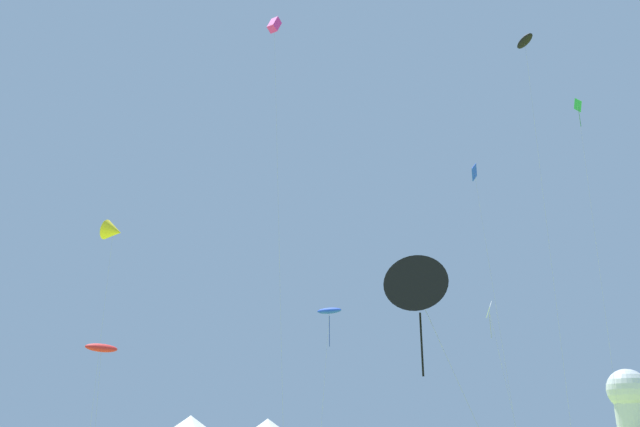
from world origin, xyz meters
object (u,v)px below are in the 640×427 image
object	(u,v)px
kite_black_delta	(419,296)
kite_white_diamond	(490,313)
kite_yellow_delta	(113,231)
kite_blue_parafoil	(329,311)
kite_blue_diamond	(476,181)
observatory_dome	(630,400)
kite_magenta_box	(274,27)
kite_red_parafoil	(101,348)
kite_green_diamond	(580,123)
kite_black_parafoil	(525,43)

from	to	relation	value
kite_black_delta	kite_white_diamond	distance (m)	30.35
kite_yellow_delta	kite_blue_parafoil	xyz separation A→B (m)	(20.74, -8.95, -9.30)
kite_blue_parafoil	kite_white_diamond	distance (m)	15.33
kite_blue_diamond	kite_yellow_delta	bearing A→B (deg)	159.52
kite_white_diamond	kite_blue_parafoil	bearing A→B (deg)	-167.46
kite_black_delta	observatory_dome	xyz separation A→B (m)	(49.21, 69.42, -1.56)
kite_magenta_box	kite_blue_parafoil	world-z (taller)	kite_magenta_box
kite_yellow_delta	kite_blue_diamond	xyz separation A→B (m)	(33.09, -12.36, 1.48)
kite_red_parafoil	kite_white_diamond	world-z (taller)	kite_white_diamond
kite_red_parafoil	kite_green_diamond	distance (m)	46.83
kite_black_delta	kite_black_parafoil	size ratio (longest dim) A/B	0.28
kite_red_parafoil	kite_white_diamond	bearing A→B (deg)	4.17
kite_black_parafoil	kite_green_diamond	size ratio (longest dim) A/B	1.08
kite_black_parafoil	kite_red_parafoil	xyz separation A→B (m)	(-35.02, 7.99, -25.43)
kite_magenta_box	kite_white_diamond	distance (m)	32.65
kite_blue_parafoil	observatory_dome	bearing A→B (deg)	41.72
kite_black_delta	kite_blue_diamond	xyz separation A→B (m)	(10.37, 20.39, 14.30)
kite_yellow_delta	kite_white_diamond	bearing A→B (deg)	-8.96
kite_black_parafoil	kite_white_diamond	world-z (taller)	kite_black_parafoil
kite_black_parafoil	kite_green_diamond	bearing A→B (deg)	37.93
kite_red_parafoil	kite_blue_diamond	size ratio (longest dim) A/B	0.36
kite_black_parafoil	kite_white_diamond	distance (m)	24.12
kite_magenta_box	observatory_dome	distance (m)	80.66
kite_black_parafoil	kite_blue_parafoil	bearing A→B (deg)	156.67
kite_black_delta	kite_blue_parafoil	size ratio (longest dim) A/B	0.82
kite_magenta_box	kite_blue_diamond	world-z (taller)	kite_magenta_box
kite_green_diamond	kite_magenta_box	bearing A→B (deg)	-176.85
kite_yellow_delta	kite_blue_parafoil	size ratio (longest dim) A/B	1.88
kite_red_parafoil	kite_magenta_box	bearing A→B (deg)	-17.42
kite_white_diamond	kite_green_diamond	distance (m)	19.60
kite_green_diamond	observatory_dome	world-z (taller)	kite_green_diamond
kite_magenta_box	kite_red_parafoil	distance (m)	31.77
kite_white_diamond	observatory_dome	distance (m)	55.99
kite_black_parafoil	kite_black_delta	bearing A→B (deg)	-130.99
kite_yellow_delta	kite_red_parafoil	size ratio (longest dim) A/B	2.55
kite_red_parafoil	kite_blue_parafoil	size ratio (longest dim) A/B	0.74
kite_yellow_delta	kite_white_diamond	world-z (taller)	kite_yellow_delta
kite_black_delta	kite_red_parafoil	size ratio (longest dim) A/B	1.11
kite_blue_parafoil	kite_black_delta	bearing A→B (deg)	-85.26
kite_yellow_delta	kite_white_diamond	xyz separation A→B (m)	(35.69, -5.63, -8.68)
kite_blue_parafoil	observatory_dome	world-z (taller)	kite_blue_parafoil
kite_black_parafoil	kite_magenta_box	bearing A→B (deg)	170.04
kite_red_parafoil	kite_green_diamond	xyz separation A→B (m)	(41.93, -2.60, 20.69)
kite_magenta_box	kite_green_diamond	world-z (taller)	kite_magenta_box
kite_black_parafoil	kite_blue_diamond	size ratio (longest dim) A/B	1.44
kite_black_delta	kite_black_parafoil	world-z (taller)	kite_black_parafoil
kite_red_parafoil	kite_blue_parafoil	bearing A→B (deg)	-2.73
observatory_dome	kite_magenta_box	bearing A→B (deg)	-139.06
kite_black_parafoil	kite_blue_parafoil	distance (m)	28.64
kite_blue_diamond	kite_red_parafoil	bearing A→B (deg)	172.09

